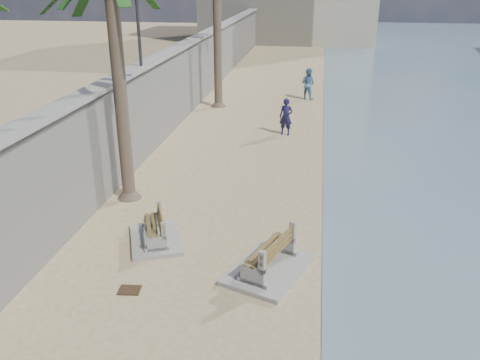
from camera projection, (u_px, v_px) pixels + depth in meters
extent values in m
cube|color=gray|center=(191.00, 76.00, 27.42)|extent=(0.45, 70.00, 3.50)
cube|color=gray|center=(190.00, 42.00, 26.74)|extent=(0.80, 70.00, 0.12)
cube|color=gray|center=(269.00, 269.00, 12.63)|extent=(2.31, 2.74, 0.13)
cube|color=gray|center=(156.00, 239.00, 14.08)|extent=(1.96, 2.30, 0.11)
cylinder|color=brown|center=(120.00, 87.00, 15.41)|extent=(0.42, 0.42, 7.39)
cylinder|color=brown|center=(217.00, 32.00, 26.75)|extent=(0.44, 0.44, 8.07)
imported|color=#181439|center=(286.00, 114.00, 23.01)|extent=(0.77, 0.60, 1.93)
imported|color=#4F7AA5|center=(308.00, 82.00, 29.60)|extent=(1.20, 1.09, 2.01)
cube|color=#382616|center=(130.00, 290.00, 11.89)|extent=(0.54, 0.45, 0.03)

